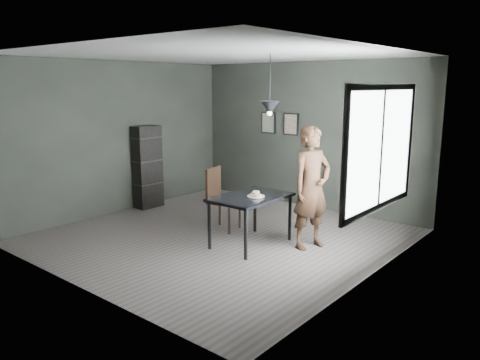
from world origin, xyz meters
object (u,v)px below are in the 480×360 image
Objects in this scene: white_plate at (256,197)px; shelf_unit at (147,167)px; pendant_lamp at (270,107)px; woman at (311,188)px; wood_chair at (219,194)px; cafe_table at (251,201)px.

white_plate is 3.05m from shelf_unit.
shelf_unit is 3.43m from pendant_lamp.
woman is at bearing 36.61° from white_plate.
wood_chair is (-1.63, -0.19, -0.31)m from woman.
cafe_table is at bearing 176.45° from white_plate.
white_plate is at bearing -6.79° from shelf_unit.
cafe_table is 1.41m from pendant_lamp.
wood_chair is (-0.99, 0.29, -0.17)m from white_plate.
pendant_lamp is (3.17, -0.35, 1.25)m from shelf_unit.
woman is 1.13× the size of shelf_unit.
pendant_lamp is at bearing -22.51° from wood_chair.
wood_chair is at bearing 170.93° from pendant_lamp.
shelf_unit is at bearing 171.40° from white_plate.
woman is (0.75, 0.48, 0.23)m from cafe_table.
white_plate reaches higher than cafe_table.
wood_chair is at bearing -2.94° from shelf_unit.
cafe_table is 0.13m from white_plate.
woman is at bearing 32.51° from cafe_table.
cafe_table is at bearing -158.20° from pendant_lamp.
white_plate is at bearing -145.09° from pendant_lamp.
shelf_unit is at bearing 173.69° from pendant_lamp.
pendant_lamp reaches higher than shelf_unit.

